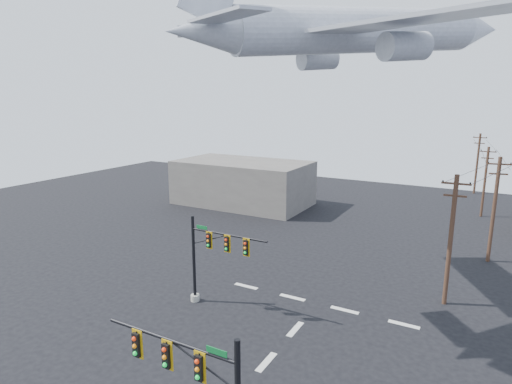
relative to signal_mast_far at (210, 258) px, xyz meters
The scene contains 9 objects.
lane_markings 7.95m from the signal_mast_far, 22.29° to the right, with size 14.00×21.20×0.01m.
signal_mast_far is the anchor object (origin of this frame).
utility_pole_a 16.84m from the signal_mast_far, 30.18° to the left, with size 1.90×0.32×9.47m.
utility_pole_b 25.76m from the signal_mast_far, 48.38° to the left, with size 1.93×0.45×9.57m.
utility_pole_c 39.20m from the signal_mast_far, 65.90° to the left, with size 1.79×0.30×8.74m.
utility_pole_d 52.14m from the signal_mast_far, 73.76° to the left, with size 1.92×0.32×9.27m.
power_lines 33.58m from the signal_mast_far, 61.36° to the left, with size 4.30×41.61×0.52m.
airliner 17.86m from the signal_mast_far, 31.20° to the left, with size 20.39×22.45×6.71m.
building_left 30.16m from the signal_mast_far, 116.51° to the left, with size 18.00×10.00×6.00m, color #6A655D.
Camera 1 is at (9.88, -14.99, 14.56)m, focal length 30.00 mm.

